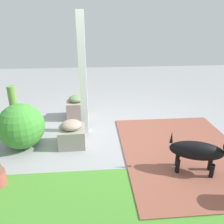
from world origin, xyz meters
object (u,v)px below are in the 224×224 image
object	(u,v)px
stone_planter_mid	(72,134)
dog	(201,151)
terracotta_pot_tall	(14,109)
stone_planter_nearest	(77,107)
round_shrub	(21,126)
porch_pillar	(83,76)

from	to	relation	value
stone_planter_mid	dog	xyz separation A→B (m)	(-1.69, 0.86, 0.14)
terracotta_pot_tall	stone_planter_nearest	bearing A→B (deg)	-177.61
round_shrub	dog	xyz separation A→B (m)	(-2.45, 0.88, -0.02)
terracotta_pot_tall	dog	world-z (taller)	terracotta_pot_tall
terracotta_pot_tall	dog	distance (m)	3.46
stone_planter_mid	porch_pillar	bearing A→B (deg)	-112.16
porch_pillar	round_shrub	distance (m)	1.24
porch_pillar	stone_planter_mid	size ratio (longest dim) A/B	4.72
stone_planter_nearest	terracotta_pot_tall	size ratio (longest dim) A/B	0.67
round_shrub	stone_planter_nearest	bearing A→B (deg)	-125.42
stone_planter_nearest	stone_planter_mid	world-z (taller)	stone_planter_nearest
terracotta_pot_tall	round_shrub	bearing A→B (deg)	112.51
porch_pillar	stone_planter_nearest	bearing A→B (deg)	-74.53
stone_planter_mid	round_shrub	world-z (taller)	round_shrub
round_shrub	terracotta_pot_tall	xyz separation A→B (m)	(0.43, -1.04, -0.10)
round_shrub	terracotta_pot_tall	bearing A→B (deg)	-67.49
stone_planter_nearest	round_shrub	bearing A→B (deg)	54.58
round_shrub	dog	distance (m)	2.60
porch_pillar	stone_planter_nearest	distance (m)	1.03
terracotta_pot_tall	dog	bearing A→B (deg)	146.23
porch_pillar	dog	xyz separation A→B (m)	(-1.49, 1.34, -0.67)
stone_planter_mid	terracotta_pot_tall	xyz separation A→B (m)	(1.19, -1.06, 0.06)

